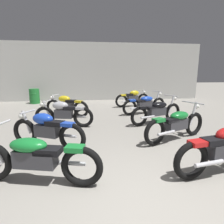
% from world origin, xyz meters
% --- Properties ---
extents(ground_plane, '(60.00, 60.00, 0.00)m').
position_xyz_m(ground_plane, '(0.00, 0.00, 0.00)').
color(ground_plane, gray).
extents(back_wall, '(13.24, 0.24, 3.60)m').
position_xyz_m(back_wall, '(0.00, 10.33, 1.80)').
color(back_wall, '#B2B2AD').
rests_on(back_wall, ground).
extents(motorcycle_left_row_0, '(2.14, 0.78, 0.97)m').
position_xyz_m(motorcycle_left_row_0, '(-1.58, 0.96, 0.45)').
color(motorcycle_left_row_0, black).
rests_on(motorcycle_left_row_0, ground).
extents(motorcycle_left_row_1, '(1.84, 0.92, 0.88)m').
position_xyz_m(motorcycle_left_row_1, '(-1.70, 2.42, 0.46)').
color(motorcycle_left_row_1, black).
rests_on(motorcycle_left_row_1, ground).
extents(motorcycle_left_row_2, '(1.95, 0.59, 0.88)m').
position_xyz_m(motorcycle_left_row_2, '(-1.55, 4.22, 0.46)').
color(motorcycle_left_row_2, black).
rests_on(motorcycle_left_row_2, ground).
extents(motorcycle_left_row_3, '(1.82, 0.96, 0.88)m').
position_xyz_m(motorcycle_left_row_3, '(-1.63, 5.78, 0.46)').
color(motorcycle_left_row_3, black).
rests_on(motorcycle_left_row_3, ground).
extents(motorcycle_right_row_0, '(1.96, 0.62, 0.88)m').
position_xyz_m(motorcycle_right_row_0, '(1.60, 0.88, 0.46)').
color(motorcycle_right_row_0, black).
rests_on(motorcycle_right_row_0, ground).
extents(motorcycle_right_row_1, '(2.03, 1.06, 0.97)m').
position_xyz_m(motorcycle_right_row_1, '(1.57, 2.59, 0.45)').
color(motorcycle_right_row_1, black).
rests_on(motorcycle_right_row_1, ground).
extents(motorcycle_right_row_2, '(2.07, 0.98, 0.97)m').
position_xyz_m(motorcycle_right_row_2, '(1.65, 4.24, 0.45)').
color(motorcycle_right_row_2, black).
rests_on(motorcycle_right_row_2, ground).
extents(motorcycle_right_row_3, '(2.09, 0.92, 0.97)m').
position_xyz_m(motorcycle_right_row_3, '(1.69, 5.83, 0.45)').
color(motorcycle_right_row_3, black).
rests_on(motorcycle_right_row_3, ground).
extents(motorcycle_right_row_4, '(1.93, 0.72, 0.88)m').
position_xyz_m(motorcycle_right_row_4, '(1.57, 7.63, 0.46)').
color(motorcycle_right_row_4, black).
rests_on(motorcycle_right_row_4, ground).
extents(oil_drum, '(0.59, 0.59, 0.85)m').
position_xyz_m(oil_drum, '(-3.84, 9.31, 0.43)').
color(oil_drum, '#1E722D').
rests_on(oil_drum, ground).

